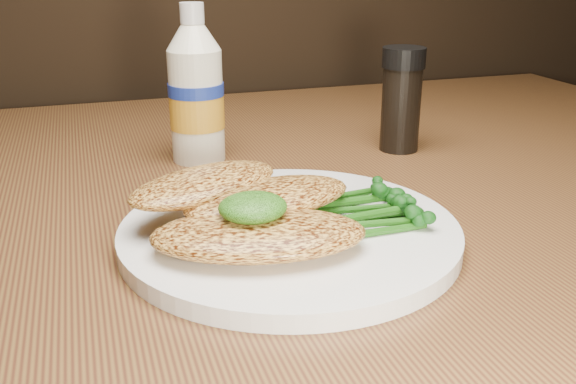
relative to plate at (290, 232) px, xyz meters
name	(u,v)px	position (x,y,z in m)	size (l,w,h in m)	color
plate	(290,232)	(0.00, 0.00, 0.00)	(0.27, 0.27, 0.01)	white
chicken_front	(259,234)	(-0.04, -0.04, 0.02)	(0.15, 0.08, 0.02)	#EAAC4A
chicken_mid	(268,198)	(-0.01, 0.01, 0.03)	(0.14, 0.07, 0.02)	#EAAC4A
chicken_back	(205,184)	(-0.06, 0.04, 0.03)	(0.13, 0.07, 0.02)	#EAAC4A
pesto_front	(253,207)	(-0.04, -0.03, 0.04)	(0.05, 0.05, 0.02)	black
broccolini_bundle	(349,208)	(0.05, 0.00, 0.02)	(0.12, 0.10, 0.02)	#1E5713
mayo_bottle	(196,84)	(-0.03, 0.23, 0.08)	(0.06, 0.06, 0.17)	white
pepper_grinder	(401,100)	(0.19, 0.19, 0.05)	(0.05, 0.05, 0.12)	black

